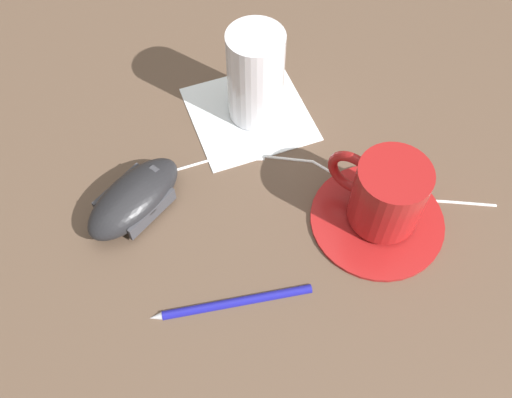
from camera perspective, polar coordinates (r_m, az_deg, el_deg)
The scene contains 8 objects.
ground_plane at distance 0.62m, azimuth 0.76°, elevation 2.36°, with size 3.00×3.00×0.00m, color brown.
saucer at distance 0.60m, azimuth 12.03°, elevation -1.98°, with size 0.14×0.14×0.01m, color maroon.
coffee_cup at distance 0.57m, azimuth 12.87°, elevation 0.60°, with size 0.07×0.10×0.07m.
computer_mouse at distance 0.60m, azimuth -12.10°, elevation 0.10°, with size 0.12×0.06×0.04m.
mouse_cable at distance 0.63m, azimuth 7.59°, elevation 2.18°, with size 0.20×0.29×0.00m.
napkin_under_glass at distance 0.68m, azimuth -0.69°, elevation 8.55°, with size 0.13×0.13×0.00m, color white.
drinking_glass at distance 0.64m, azimuth -0.04°, elevation 12.19°, with size 0.06×0.06×0.11m, color silver.
pen at distance 0.55m, azimuth -2.36°, elevation -10.17°, with size 0.13×0.10×0.01m.
Camera 1 is at (0.27, 0.23, 0.51)m, focal length 40.00 mm.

